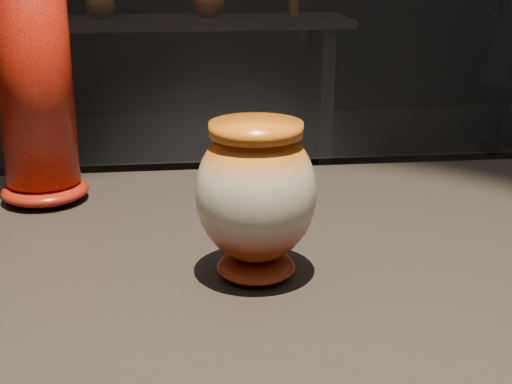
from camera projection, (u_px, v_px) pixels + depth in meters
main_vase at (256, 195)px, 0.83m from camera, size 0.15×0.15×0.19m
tall_vase at (33, 70)px, 1.06m from camera, size 0.16×0.16×0.43m
back_shelf at (181, 63)px, 4.27m from camera, size 2.00×0.60×0.90m
back_vase_left at (100, 2)px, 4.13m from camera, size 0.24×0.24×0.18m
back_vase_mid at (209, 0)px, 4.20m from camera, size 0.26×0.26×0.20m
back_vase_right at (294, 5)px, 4.29m from camera, size 0.06×0.06×0.12m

